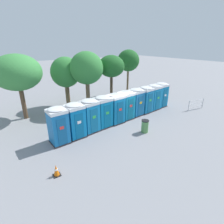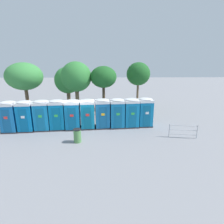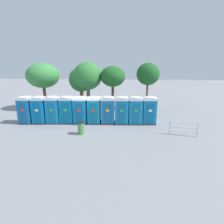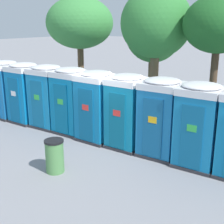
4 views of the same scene
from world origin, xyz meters
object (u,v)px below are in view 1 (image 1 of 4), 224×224
object	(u,v)px
portapotty_9	(161,95)
portapotty_4	(116,108)
portapotty_8	(154,97)
portapotty_2	(90,116)
portapotty_5	(126,105)
event_barrier	(196,104)
portapotty_7	(145,99)
portapotty_6	(136,102)
street_tree_4	(128,61)
portapotty_1	(75,120)
portapotty_3	(103,112)
portapotty_0	(58,126)
street_tree_0	(66,73)
street_tree_2	(17,73)
trash_can	(145,126)
traffic_cone	(56,170)
street_tree_1	(111,67)
street_tree_3	(87,68)

from	to	relation	value
portapotty_9	portapotty_4	bearing A→B (deg)	-174.69
portapotty_8	portapotty_9	size ratio (longest dim) A/B	1.00
portapotty_4	portapotty_9	bearing A→B (deg)	5.31
portapotty_2	portapotty_5	bearing A→B (deg)	4.28
event_barrier	portapotty_7	bearing A→B (deg)	153.29
portapotty_6	street_tree_4	xyz separation A→B (m)	(4.03, 6.03, 2.97)
portapotty_1	portapotty_2	bearing A→B (deg)	8.41
portapotty_3	street_tree_4	distance (m)	10.46
portapotty_8	portapotty_9	distance (m)	1.26
portapotty_3	portapotty_4	world-z (taller)	same
portapotty_0	street_tree_0	world-z (taller)	street_tree_0
portapotty_0	portapotty_6	xyz separation A→B (m)	(7.51, 0.71, -0.00)
street_tree_2	street_tree_4	distance (m)	12.64
portapotty_3	event_barrier	bearing A→B (deg)	-12.07
trash_can	event_barrier	xyz separation A→B (m)	(7.79, 0.55, 0.07)
portapotty_2	event_barrier	bearing A→B (deg)	-10.16
street_tree_2	traffic_cone	bearing A→B (deg)	-91.28
portapotty_6	trash_can	xyz separation A→B (m)	(-1.72, -2.94, -0.79)
street_tree_2	event_barrier	xyz separation A→B (m)	(14.65, -7.53, -3.49)
portapotty_0	street_tree_1	bearing A→B (deg)	31.98
traffic_cone	portapotty_8	bearing A→B (deg)	18.94
street_tree_3	street_tree_4	world-z (taller)	street_tree_3
trash_can	portapotty_1	bearing A→B (deg)	152.62
portapotty_8	portapotty_7	bearing A→B (deg)	-174.67
portapotty_4	street_tree_1	bearing A→B (deg)	59.20
portapotty_1	street_tree_2	size ratio (longest dim) A/B	0.46
portapotty_2	street_tree_4	bearing A→B (deg)	35.42
street_tree_0	event_barrier	bearing A→B (deg)	-39.73
portapotty_4	street_tree_0	size ratio (longest dim) A/B	0.50
portapotty_0	traffic_cone	size ratio (longest dim) A/B	3.97
street_tree_1	street_tree_4	distance (m)	4.47
street_tree_2	street_tree_3	xyz separation A→B (m)	(5.79, -1.07, 0.01)
portapotty_5	trash_can	xyz separation A→B (m)	(-0.47, -2.82, -0.79)
street_tree_3	street_tree_4	bearing A→B (deg)	16.07
portapotty_0	street_tree_1	world-z (taller)	street_tree_1
portapotty_1	portapotty_3	distance (m)	2.52
portapotty_7	trash_can	distance (m)	4.28
portapotty_1	traffic_cone	bearing A→B (deg)	-128.73
portapotty_1	street_tree_3	world-z (taller)	street_tree_3
portapotty_9	street_tree_3	world-z (taller)	street_tree_3
portapotty_5	portapotty_8	bearing A→B (deg)	4.16
portapotty_3	trash_can	distance (m)	3.44
street_tree_4	traffic_cone	distance (m)	16.57
portapotty_5	portapotty_6	bearing A→B (deg)	5.70
portapotty_0	trash_can	world-z (taller)	portapotty_0
street_tree_4	portapotty_6	bearing A→B (deg)	-123.79
portapotty_7	portapotty_5	bearing A→B (deg)	-176.42
portapotty_6	portapotty_7	world-z (taller)	same
street_tree_2	traffic_cone	xyz separation A→B (m)	(-0.20, -8.85, -3.74)
street_tree_4	traffic_cone	bearing A→B (deg)	-142.71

